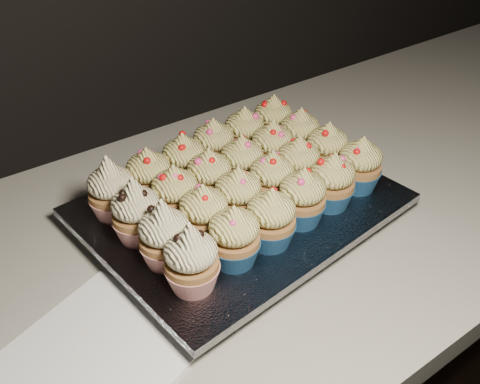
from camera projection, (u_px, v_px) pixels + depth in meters
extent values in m
cube|color=black|center=(281.00, 377.00, 1.10)|extent=(2.40, 0.60, 0.86)
cube|color=beige|center=(294.00, 202.00, 0.83)|extent=(2.44, 0.64, 0.04)
cube|color=white|center=(98.00, 354.00, 0.58)|extent=(0.23, 0.23, 0.00)
cube|color=black|center=(240.00, 214.00, 0.76)|extent=(0.40, 0.32, 0.02)
cube|color=silver|center=(240.00, 205.00, 0.75)|extent=(0.44, 0.36, 0.01)
cone|color=#B22018|center=(193.00, 276.00, 0.61)|extent=(0.06, 0.06, 0.03)
ellipsoid|color=#FFEEB3|center=(191.00, 251.00, 0.58)|extent=(0.06, 0.06, 0.04)
cone|color=#FFEEB3|center=(189.00, 232.00, 0.57)|extent=(0.03, 0.03, 0.03)
cone|color=navy|center=(234.00, 252.00, 0.64)|extent=(0.06, 0.06, 0.03)
ellipsoid|color=#E9D976|center=(234.00, 227.00, 0.62)|extent=(0.06, 0.06, 0.04)
cone|color=#E9D976|center=(234.00, 211.00, 0.60)|extent=(0.03, 0.03, 0.02)
cone|color=navy|center=(270.00, 233.00, 0.67)|extent=(0.06, 0.06, 0.03)
ellipsoid|color=#E9D976|center=(271.00, 209.00, 0.64)|extent=(0.06, 0.06, 0.04)
cone|color=#E9D976|center=(272.00, 194.00, 0.63)|extent=(0.03, 0.03, 0.02)
cone|color=navy|center=(301.00, 212.00, 0.70)|extent=(0.06, 0.06, 0.03)
ellipsoid|color=#E9D976|center=(303.00, 188.00, 0.68)|extent=(0.06, 0.06, 0.04)
cone|color=#E9D976|center=(304.00, 173.00, 0.66)|extent=(0.03, 0.03, 0.02)
cone|color=navy|center=(330.00, 196.00, 0.73)|extent=(0.06, 0.06, 0.03)
ellipsoid|color=#E9D976|center=(333.00, 173.00, 0.71)|extent=(0.06, 0.06, 0.04)
cone|color=#E9D976|center=(335.00, 158.00, 0.69)|extent=(0.03, 0.03, 0.02)
cone|color=navy|center=(358.00, 178.00, 0.76)|extent=(0.06, 0.06, 0.03)
ellipsoid|color=#E9D976|center=(361.00, 156.00, 0.74)|extent=(0.06, 0.06, 0.04)
cone|color=#E9D976|center=(363.00, 142.00, 0.73)|extent=(0.03, 0.03, 0.02)
cone|color=#B22018|center=(167.00, 252.00, 0.64)|extent=(0.06, 0.06, 0.03)
ellipsoid|color=#FFEEB3|center=(164.00, 227.00, 0.62)|extent=(0.06, 0.06, 0.04)
cone|color=#FFEEB3|center=(162.00, 208.00, 0.60)|extent=(0.03, 0.03, 0.03)
cone|color=navy|center=(205.00, 229.00, 0.67)|extent=(0.06, 0.06, 0.03)
ellipsoid|color=#E9D976|center=(203.00, 205.00, 0.65)|extent=(0.06, 0.06, 0.04)
cone|color=#E9D976|center=(203.00, 190.00, 0.64)|extent=(0.03, 0.03, 0.02)
cone|color=navy|center=(238.00, 211.00, 0.70)|extent=(0.06, 0.06, 0.03)
ellipsoid|color=#E9D976|center=(238.00, 187.00, 0.68)|extent=(0.06, 0.06, 0.04)
cone|color=#E9D976|center=(238.00, 172.00, 0.67)|extent=(0.03, 0.03, 0.02)
cone|color=navy|center=(271.00, 194.00, 0.73)|extent=(0.06, 0.06, 0.03)
ellipsoid|color=#E9D976|center=(272.00, 171.00, 0.71)|extent=(0.06, 0.06, 0.04)
cone|color=#E9D976|center=(273.00, 156.00, 0.70)|extent=(0.03, 0.03, 0.02)
cone|color=navy|center=(297.00, 178.00, 0.76)|extent=(0.06, 0.06, 0.03)
ellipsoid|color=#E9D976|center=(299.00, 156.00, 0.74)|extent=(0.06, 0.06, 0.04)
cone|color=#E9D976|center=(300.00, 141.00, 0.73)|extent=(0.03, 0.03, 0.02)
cone|color=navy|center=(325.00, 163.00, 0.80)|extent=(0.06, 0.06, 0.03)
ellipsoid|color=#E9D976|center=(328.00, 141.00, 0.77)|extent=(0.06, 0.06, 0.04)
cone|color=#E9D976|center=(329.00, 127.00, 0.76)|extent=(0.03, 0.03, 0.02)
cone|color=#B22018|center=(139.00, 228.00, 0.67)|extent=(0.06, 0.06, 0.03)
ellipsoid|color=#FFEEB3|center=(135.00, 204.00, 0.65)|extent=(0.06, 0.06, 0.04)
cone|color=#FFEEB3|center=(133.00, 185.00, 0.63)|extent=(0.03, 0.03, 0.03)
cone|color=navy|center=(177.00, 209.00, 0.71)|extent=(0.06, 0.06, 0.03)
ellipsoid|color=#E9D976|center=(175.00, 185.00, 0.68)|extent=(0.06, 0.06, 0.04)
cone|color=#E9D976|center=(173.00, 170.00, 0.67)|extent=(0.03, 0.03, 0.02)
cone|color=navy|center=(210.00, 191.00, 0.74)|extent=(0.06, 0.06, 0.03)
ellipsoid|color=#E9D976|center=(209.00, 168.00, 0.72)|extent=(0.06, 0.06, 0.04)
cone|color=#E9D976|center=(209.00, 154.00, 0.70)|extent=(0.03, 0.03, 0.02)
cone|color=navy|center=(242.00, 177.00, 0.77)|extent=(0.06, 0.06, 0.03)
ellipsoid|color=#E9D976|center=(242.00, 155.00, 0.74)|extent=(0.06, 0.06, 0.04)
cone|color=#E9D976|center=(242.00, 140.00, 0.73)|extent=(0.03, 0.03, 0.02)
cone|color=navy|center=(272.00, 161.00, 0.80)|extent=(0.06, 0.06, 0.03)
ellipsoid|color=#E9D976|center=(272.00, 139.00, 0.78)|extent=(0.06, 0.06, 0.04)
cone|color=#E9D976|center=(273.00, 125.00, 0.76)|extent=(0.03, 0.03, 0.02)
cone|color=navy|center=(298.00, 148.00, 0.83)|extent=(0.06, 0.06, 0.03)
ellipsoid|color=#E9D976|center=(300.00, 126.00, 0.81)|extent=(0.06, 0.06, 0.04)
cone|color=#E9D976|center=(301.00, 113.00, 0.80)|extent=(0.03, 0.03, 0.02)
cone|color=#B22018|center=(114.00, 206.00, 0.71)|extent=(0.06, 0.06, 0.03)
ellipsoid|color=#FFEEB3|center=(110.00, 182.00, 0.69)|extent=(0.06, 0.06, 0.04)
cone|color=#FFEEB3|center=(107.00, 164.00, 0.67)|extent=(0.03, 0.03, 0.03)
cone|color=navy|center=(151.00, 190.00, 0.74)|extent=(0.06, 0.06, 0.03)
ellipsoid|color=#E9D976|center=(148.00, 167.00, 0.72)|extent=(0.06, 0.06, 0.04)
cone|color=#E9D976|center=(146.00, 153.00, 0.70)|extent=(0.03, 0.03, 0.02)
cone|color=navy|center=(185.00, 175.00, 0.77)|extent=(0.06, 0.06, 0.03)
ellipsoid|color=#E9D976|center=(183.00, 153.00, 0.75)|extent=(0.06, 0.06, 0.04)
cone|color=#E9D976|center=(182.00, 138.00, 0.73)|extent=(0.03, 0.03, 0.02)
cone|color=navy|center=(214.00, 159.00, 0.81)|extent=(0.06, 0.06, 0.03)
ellipsoid|color=#E9D976|center=(214.00, 137.00, 0.78)|extent=(0.06, 0.06, 0.04)
cone|color=#E9D976|center=(213.00, 123.00, 0.77)|extent=(0.03, 0.03, 0.02)
cone|color=navy|center=(244.00, 146.00, 0.83)|extent=(0.06, 0.06, 0.03)
ellipsoid|color=#E9D976|center=(244.00, 125.00, 0.81)|extent=(0.06, 0.06, 0.04)
cone|color=#E9D976|center=(245.00, 111.00, 0.80)|extent=(0.03, 0.03, 0.02)
cone|color=navy|center=(272.00, 134.00, 0.87)|extent=(0.06, 0.06, 0.03)
ellipsoid|color=#E9D976|center=(273.00, 113.00, 0.85)|extent=(0.06, 0.06, 0.04)
cone|color=#E9D976|center=(274.00, 99.00, 0.83)|extent=(0.03, 0.03, 0.02)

